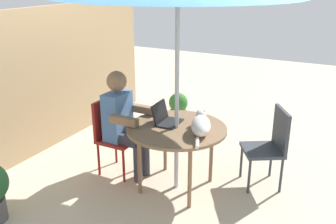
{
  "coord_description": "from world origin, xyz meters",
  "views": [
    {
      "loc": [
        -3.22,
        -1.57,
        2.19
      ],
      "look_at": [
        0.0,
        0.1,
        0.85
      ],
      "focal_mm": 40.3,
      "sensor_mm": 36.0,
      "label": 1
    }
  ],
  "objects_px": {
    "chair_empty": "(271,142)",
    "person_seated": "(123,119)",
    "cat": "(201,125)",
    "laptop": "(164,117)",
    "patio_table": "(177,132)",
    "chair_occupied": "(112,130)",
    "potted_plant_by_chair": "(178,110)"
  },
  "relations": [
    {
      "from": "chair_empty",
      "to": "person_seated",
      "type": "distance_m",
      "value": 1.62
    },
    {
      "from": "cat",
      "to": "laptop",
      "type": "bearing_deg",
      "value": 81.21
    },
    {
      "from": "patio_table",
      "to": "person_seated",
      "type": "relative_size",
      "value": 0.86
    },
    {
      "from": "laptop",
      "to": "patio_table",
      "type": "bearing_deg",
      "value": -107.83
    },
    {
      "from": "chair_empty",
      "to": "cat",
      "type": "relative_size",
      "value": 1.39
    },
    {
      "from": "laptop",
      "to": "chair_occupied",
      "type": "bearing_deg",
      "value": 94.9
    },
    {
      "from": "person_seated",
      "to": "chair_empty",
      "type": "bearing_deg",
      "value": -71.31
    },
    {
      "from": "patio_table",
      "to": "chair_occupied",
      "type": "relative_size",
      "value": 1.19
    },
    {
      "from": "patio_table",
      "to": "laptop",
      "type": "xyz_separation_m",
      "value": [
        0.06,
        0.17,
        0.12
      ]
    },
    {
      "from": "potted_plant_by_chair",
      "to": "laptop",
      "type": "bearing_deg",
      "value": -159.76
    },
    {
      "from": "patio_table",
      "to": "potted_plant_by_chair",
      "type": "distance_m",
      "value": 1.67
    },
    {
      "from": "chair_empty",
      "to": "cat",
      "type": "bearing_deg",
      "value": 131.83
    },
    {
      "from": "patio_table",
      "to": "person_seated",
      "type": "distance_m",
      "value": 0.66
    },
    {
      "from": "chair_empty",
      "to": "laptop",
      "type": "distance_m",
      "value": 1.16
    },
    {
      "from": "laptop",
      "to": "cat",
      "type": "relative_size",
      "value": 0.5
    },
    {
      "from": "chair_empty",
      "to": "potted_plant_by_chair",
      "type": "xyz_separation_m",
      "value": [
        0.96,
        1.56,
        -0.21
      ]
    },
    {
      "from": "potted_plant_by_chair",
      "to": "cat",
      "type": "bearing_deg",
      "value": -146.98
    },
    {
      "from": "patio_table",
      "to": "chair_occupied",
      "type": "xyz_separation_m",
      "value": [
        0.0,
        0.82,
        -0.14
      ]
    },
    {
      "from": "patio_table",
      "to": "potted_plant_by_chair",
      "type": "xyz_separation_m",
      "value": [
        1.48,
        0.7,
        -0.35
      ]
    },
    {
      "from": "cat",
      "to": "potted_plant_by_chair",
      "type": "bearing_deg",
      "value": 33.02
    },
    {
      "from": "chair_occupied",
      "to": "laptop",
      "type": "height_order",
      "value": "laptop"
    },
    {
      "from": "patio_table",
      "to": "person_seated",
      "type": "height_order",
      "value": "person_seated"
    },
    {
      "from": "person_seated",
      "to": "potted_plant_by_chair",
      "type": "height_order",
      "value": "person_seated"
    },
    {
      "from": "chair_occupied",
      "to": "person_seated",
      "type": "xyz_separation_m",
      "value": [
        0.0,
        -0.16,
        0.17
      ]
    },
    {
      "from": "person_seated",
      "to": "potted_plant_by_chair",
      "type": "distance_m",
      "value": 1.53
    },
    {
      "from": "chair_empty",
      "to": "person_seated",
      "type": "relative_size",
      "value": 0.72
    },
    {
      "from": "person_seated",
      "to": "potted_plant_by_chair",
      "type": "bearing_deg",
      "value": 1.37
    },
    {
      "from": "laptop",
      "to": "potted_plant_by_chair",
      "type": "xyz_separation_m",
      "value": [
        1.42,
        0.52,
        -0.47
      ]
    },
    {
      "from": "cat",
      "to": "chair_empty",
      "type": "bearing_deg",
      "value": -48.17
    },
    {
      "from": "patio_table",
      "to": "person_seated",
      "type": "bearing_deg",
      "value": 90.0
    },
    {
      "from": "patio_table",
      "to": "chair_occupied",
      "type": "distance_m",
      "value": 0.83
    },
    {
      "from": "person_seated",
      "to": "cat",
      "type": "bearing_deg",
      "value": -90.82
    }
  ]
}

